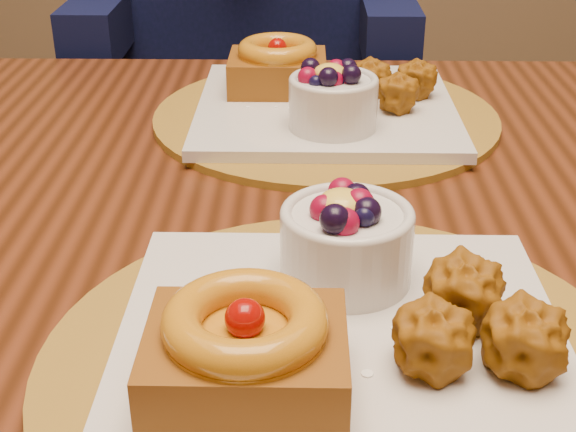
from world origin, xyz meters
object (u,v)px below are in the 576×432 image
at_px(place_setting_near, 337,331).
at_px(chair_far, 240,126).
at_px(dining_table, 329,285).
at_px(place_setting_far, 324,100).

xyz_separation_m(place_setting_near, chair_far, (-0.13, 0.92, -0.22)).
relative_size(place_setting_near, chair_far, 0.38).
bearing_deg(dining_table, chair_far, 100.93).
relative_size(dining_table, place_setting_far, 4.21).
xyz_separation_m(place_setting_far, chair_far, (-0.13, 0.49, -0.22)).
bearing_deg(chair_far, dining_table, -97.58).
height_order(place_setting_near, chair_far, chair_far).
bearing_deg(place_setting_far, dining_table, -89.26).
distance_m(place_setting_near, chair_far, 0.95).
bearing_deg(place_setting_far, chair_far, 105.24).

